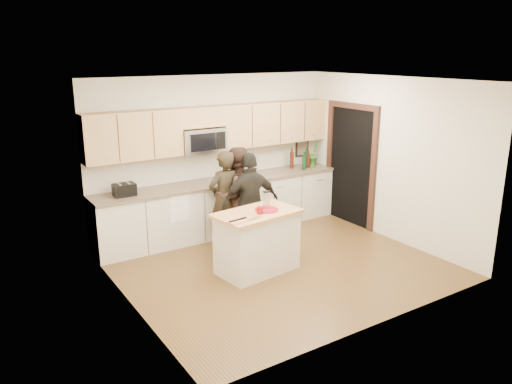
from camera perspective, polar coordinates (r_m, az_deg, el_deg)
floor at (r=7.54m, az=2.54°, el=-8.31°), size 4.50×4.50×0.00m
room_shell at (r=7.01m, az=2.71°, el=4.70°), size 4.52×4.02×2.71m
back_cabinetry at (r=8.72m, az=-3.83°, el=-1.63°), size 4.50×0.66×0.94m
upper_cabinetry at (r=8.55m, az=-4.28°, el=7.46°), size 4.50×0.33×0.75m
microwave at (r=8.39m, az=-6.20°, el=5.92°), size 0.76×0.41×0.40m
doorway at (r=9.21m, az=10.79°, el=3.49°), size 0.06×1.25×2.20m
framed_picture at (r=9.81m, az=5.28°, el=5.19°), size 0.30×0.03×0.38m
dish_towel at (r=8.06m, az=-9.14°, el=-0.81°), size 0.34×0.60×0.48m
island at (r=7.17m, az=0.12°, el=-5.66°), size 1.28×0.84×0.90m
red_plate at (r=7.09m, az=1.23°, el=-2.03°), size 0.33×0.33×0.02m
box_grater at (r=7.11m, az=1.23°, el=-0.83°), size 0.10×0.07×0.25m
drink_glass at (r=6.92m, az=0.41°, el=-2.12°), size 0.08×0.08×0.10m
cutting_board at (r=6.60m, az=-2.07°, el=-3.39°), size 0.27×0.19×0.02m
tongs at (r=6.63m, az=-2.08°, el=-3.17°), size 0.28×0.06×0.02m
knife at (r=6.71m, az=-0.20°, el=-2.98°), size 0.23×0.05×0.01m
toaster at (r=7.89m, az=-14.81°, el=0.26°), size 0.33×0.23×0.19m
bottle_cluster at (r=9.54m, az=5.59°, el=3.85°), size 0.63×0.37×0.37m
orchid at (r=9.67m, az=6.56°, el=4.35°), size 0.32×0.29×0.47m
woman_left at (r=7.99m, az=-3.62°, el=-0.85°), size 0.61×0.43×1.58m
woman_center at (r=8.11m, az=-2.31°, el=-0.46°), size 0.80×0.63×1.61m
woman_right at (r=7.76m, az=-0.62°, el=-1.26°), size 0.98×0.52×1.60m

